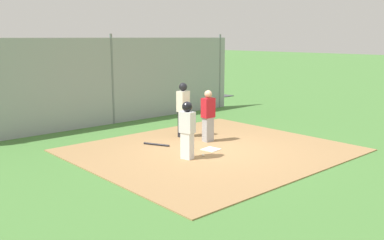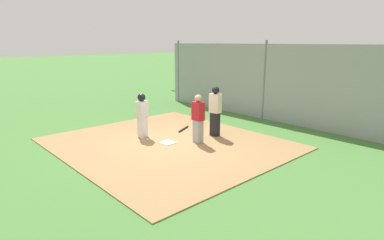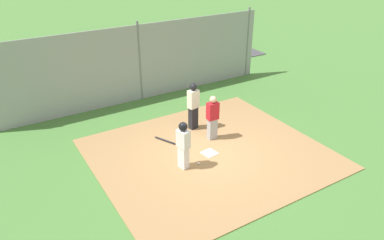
# 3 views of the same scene
# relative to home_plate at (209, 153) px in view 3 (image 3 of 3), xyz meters

# --- Properties ---
(ground_plane) EXTENTS (140.00, 140.00, 0.00)m
(ground_plane) POSITION_rel_home_plate_xyz_m (0.00, 0.00, -0.04)
(ground_plane) COLOR #477A38
(dirt_infield) EXTENTS (7.20, 6.40, 0.03)m
(dirt_infield) POSITION_rel_home_plate_xyz_m (0.00, 0.00, -0.03)
(dirt_infield) COLOR #9E774C
(dirt_infield) RESTS_ON ground_plane
(home_plate) EXTENTS (0.50, 0.50, 0.02)m
(home_plate) POSITION_rel_home_plate_xyz_m (0.00, 0.00, 0.00)
(home_plate) COLOR white
(home_plate) RESTS_ON dirt_infield
(catcher) EXTENTS (0.39, 0.27, 1.60)m
(catcher) POSITION_rel_home_plate_xyz_m (-0.63, -0.78, 0.82)
(catcher) COLOR #9E9EA3
(catcher) RESTS_ON dirt_infield
(umpire) EXTENTS (0.42, 0.33, 1.76)m
(umpire) POSITION_rel_home_plate_xyz_m (-0.46, -1.76, 0.92)
(umpire) COLOR black
(umpire) RESTS_ON dirt_infield
(runner) EXTENTS (0.34, 0.43, 1.55)m
(runner) POSITION_rel_home_plate_xyz_m (1.12, 0.24, 0.86)
(runner) COLOR silver
(runner) RESTS_ON dirt_infield
(baseball_bat) EXTENTS (0.42, 0.79, 0.06)m
(baseball_bat) POSITION_rel_home_plate_xyz_m (0.88, -1.45, 0.02)
(baseball_bat) COLOR black
(baseball_bat) RESTS_ON dirt_infield
(baseball) EXTENTS (0.07, 0.07, 0.07)m
(baseball) POSITION_rel_home_plate_xyz_m (0.65, 0.36, 0.03)
(baseball) COLOR white
(baseball) RESTS_ON dirt_infield
(backstop_fence) EXTENTS (12.00, 0.10, 3.35)m
(backstop_fence) POSITION_rel_home_plate_xyz_m (0.00, -5.28, 1.56)
(backstop_fence) COLOR #93999E
(backstop_fence) RESTS_ON ground_plane
(parking_lot) EXTENTS (18.00, 5.20, 0.04)m
(parking_lot) POSITION_rel_home_plate_xyz_m (0.00, -9.98, -0.02)
(parking_lot) COLOR #424247
(parking_lot) RESTS_ON ground_plane
(parked_car_green) EXTENTS (4.39, 2.31, 1.28)m
(parked_car_green) POSITION_rel_home_plate_xyz_m (-5.54, -9.82, 0.57)
(parked_car_green) COLOR #235B38
(parked_car_green) RESTS_ON parking_lot
(parked_car_red) EXTENTS (4.40, 2.33, 1.28)m
(parked_car_red) POSITION_rel_home_plate_xyz_m (0.29, -9.52, 0.57)
(parked_car_red) COLOR maroon
(parked_car_red) RESTS_ON parking_lot
(parked_car_white) EXTENTS (4.35, 2.21, 1.28)m
(parked_car_white) POSITION_rel_home_plate_xyz_m (3.01, -9.67, 0.57)
(parked_car_white) COLOR silver
(parked_car_white) RESTS_ON parking_lot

